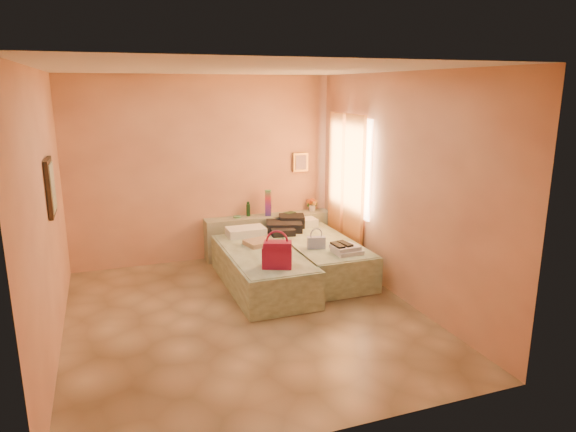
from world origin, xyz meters
name	(u,v)px	position (x,y,z in m)	size (l,w,h in m)	color
ground	(246,316)	(0.00, 0.00, 0.00)	(4.50, 4.50, 0.00)	tan
room_walls	(247,158)	(0.21, 0.57, 1.79)	(4.02, 4.51, 2.81)	#F9B784
headboard_ledge	(269,235)	(0.98, 2.10, 0.33)	(2.05, 0.30, 0.65)	#A6B392
bed_left	(262,269)	(0.46, 0.82, 0.25)	(0.90, 2.00, 0.50)	beige
bed_right	(318,256)	(1.37, 1.05, 0.25)	(0.90, 2.00, 0.50)	beige
water_bottle	(248,209)	(0.65, 2.16, 0.76)	(0.06, 0.06, 0.22)	#143821
rainbow_box	(268,203)	(0.96, 2.08, 0.86)	(0.09, 0.09, 0.41)	maroon
small_dish	(237,217)	(0.46, 2.11, 0.66)	(0.12, 0.12, 0.03)	#549B6D
green_book	(290,213)	(1.30, 2.05, 0.66)	(0.18, 0.13, 0.03)	#223F26
flower_vase	(312,203)	(1.73, 2.14, 0.77)	(0.19, 0.19, 0.25)	white
magenta_handbag	(277,254)	(0.45, 0.16, 0.67)	(0.35, 0.20, 0.33)	maroon
khaki_garment	(260,242)	(0.52, 1.10, 0.53)	(0.39, 0.31, 0.07)	tan
clothes_pile	(287,225)	(1.12, 1.67, 0.59)	(0.58, 0.58, 0.18)	black
blue_handbag	(316,243)	(1.19, 0.70, 0.58)	(0.25, 0.11, 0.16)	#3A508B
towel_stack	(347,250)	(1.49, 0.36, 0.55)	(0.35, 0.30, 0.10)	silver
sandal_pair	(342,244)	(1.43, 0.40, 0.61)	(0.19, 0.26, 0.03)	black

